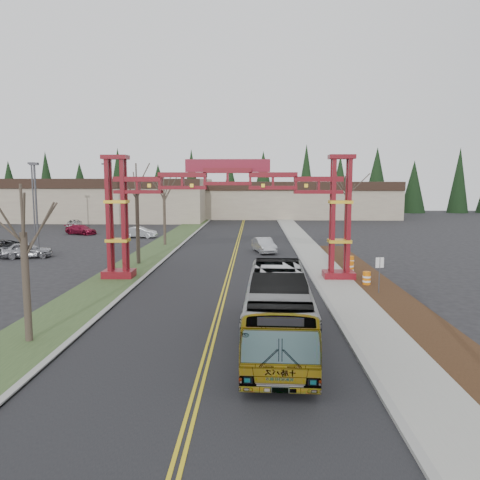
{
  "coord_description": "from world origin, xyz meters",
  "views": [
    {
      "loc": [
        1.89,
        -15.35,
        7.03
      ],
      "look_at": [
        0.98,
        14.42,
        3.3
      ],
      "focal_mm": 35.0,
      "sensor_mm": 36.0,
      "label": 1
    }
  ],
  "objects_px": {
    "transit_bus": "(278,309)",
    "gateway_arch": "(228,196)",
    "parked_car_far_a": "(140,232)",
    "barrel_south": "(367,279)",
    "bare_tree_median_mid": "(137,190)",
    "bare_tree_median_far": "(164,194)",
    "barrel_mid": "(350,268)",
    "parked_car_far_b": "(74,224)",
    "light_pole_near": "(36,203)",
    "silver_sedan": "(264,245)",
    "bare_tree_median_near": "(23,233)",
    "retail_building_west": "(85,199)",
    "bare_tree_right_far": "(347,193)",
    "parked_car_near_a": "(27,250)",
    "parked_car_mid_a": "(81,230)",
    "street_sign": "(380,268)",
    "retail_building_east": "(294,199)",
    "light_pole_far": "(106,190)",
    "light_pole_mid": "(33,193)",
    "barrel_north": "(350,263)"
  },
  "relations": [
    {
      "from": "parked_car_far_b",
      "to": "light_pole_near",
      "type": "bearing_deg",
      "value": -93.38
    },
    {
      "from": "retail_building_west",
      "to": "silver_sedan",
      "type": "distance_m",
      "value": 52.72
    },
    {
      "from": "parked_car_far_a",
      "to": "barrel_south",
      "type": "bearing_deg",
      "value": -136.19
    },
    {
      "from": "gateway_arch",
      "to": "light_pole_mid",
      "type": "relative_size",
      "value": 1.91
    },
    {
      "from": "bare_tree_median_mid",
      "to": "bare_tree_right_far",
      "type": "height_order",
      "value": "bare_tree_median_mid"
    },
    {
      "from": "bare_tree_median_far",
      "to": "barrel_mid",
      "type": "height_order",
      "value": "bare_tree_median_far"
    },
    {
      "from": "gateway_arch",
      "to": "bare_tree_median_far",
      "type": "distance_m",
      "value": 19.47
    },
    {
      "from": "parked_car_far_b",
      "to": "barrel_north",
      "type": "bearing_deg",
      "value": -60.91
    },
    {
      "from": "silver_sedan",
      "to": "light_pole_near",
      "type": "xyz_separation_m",
      "value": [
        -20.92,
        -4.01,
        4.33
      ]
    },
    {
      "from": "retail_building_west",
      "to": "retail_building_east",
      "type": "height_order",
      "value": "retail_building_west"
    },
    {
      "from": "gateway_arch",
      "to": "light_pole_far",
      "type": "bearing_deg",
      "value": 118.92
    },
    {
      "from": "silver_sedan",
      "to": "light_pole_mid",
      "type": "bearing_deg",
      "value": 139.63
    },
    {
      "from": "barrel_south",
      "to": "parked_car_mid_a",
      "type": "bearing_deg",
      "value": 135.51
    },
    {
      "from": "gateway_arch",
      "to": "barrel_mid",
      "type": "distance_m",
      "value": 10.83
    },
    {
      "from": "gateway_arch",
      "to": "barrel_south",
      "type": "distance_m",
      "value": 11.18
    },
    {
      "from": "light_pole_mid",
      "to": "light_pole_far",
      "type": "distance_m",
      "value": 11.93
    },
    {
      "from": "parked_car_mid_a",
      "to": "bare_tree_median_mid",
      "type": "height_order",
      "value": "bare_tree_median_mid"
    },
    {
      "from": "bare_tree_median_near",
      "to": "bare_tree_median_mid",
      "type": "relative_size",
      "value": 0.81
    },
    {
      "from": "light_pole_near",
      "to": "barrel_south",
      "type": "xyz_separation_m",
      "value": [
        27.55,
        -10.97,
        -4.56
      ]
    },
    {
      "from": "parked_car_near_a",
      "to": "bare_tree_median_far",
      "type": "height_order",
      "value": "bare_tree_median_far"
    },
    {
      "from": "parked_car_far_b",
      "to": "bare_tree_right_far",
      "type": "bearing_deg",
      "value": -56.88
    },
    {
      "from": "bare_tree_right_far",
      "to": "light_pole_near",
      "type": "relative_size",
      "value": 0.93
    },
    {
      "from": "parked_car_mid_a",
      "to": "street_sign",
      "type": "relative_size",
      "value": 1.91
    },
    {
      "from": "transit_bus",
      "to": "parked_car_near_a",
      "type": "distance_m",
      "value": 31.47
    },
    {
      "from": "silver_sedan",
      "to": "gateway_arch",
      "type": "bearing_deg",
      "value": -116.7
    },
    {
      "from": "retail_building_west",
      "to": "transit_bus",
      "type": "relative_size",
      "value": 4.12
    },
    {
      "from": "parked_car_far_a",
      "to": "light_pole_near",
      "type": "bearing_deg",
      "value": 165.0
    },
    {
      "from": "silver_sedan",
      "to": "barrel_south",
      "type": "height_order",
      "value": "silver_sedan"
    },
    {
      "from": "retail_building_west",
      "to": "bare_tree_median_near",
      "type": "height_order",
      "value": "retail_building_west"
    },
    {
      "from": "retail_building_west",
      "to": "barrel_north",
      "type": "bearing_deg",
      "value": -51.49
    },
    {
      "from": "retail_building_east",
      "to": "light_pole_mid",
      "type": "relative_size",
      "value": 3.98
    },
    {
      "from": "bare_tree_median_near",
      "to": "light_pole_near",
      "type": "bearing_deg",
      "value": 113.98
    },
    {
      "from": "light_pole_mid",
      "to": "barrel_mid",
      "type": "xyz_separation_m",
      "value": [
        36.53,
        -25.99,
        -5.0
      ]
    },
    {
      "from": "bare_tree_median_near",
      "to": "barrel_mid",
      "type": "bearing_deg",
      "value": 42.13
    },
    {
      "from": "parked_car_far_b",
      "to": "retail_building_west",
      "type": "bearing_deg",
      "value": 86.39
    },
    {
      "from": "parked_car_far_a",
      "to": "bare_tree_median_mid",
      "type": "distance_m",
      "value": 20.16
    },
    {
      "from": "gateway_arch",
      "to": "street_sign",
      "type": "xyz_separation_m",
      "value": [
        9.69,
        -4.54,
        -4.28
      ]
    },
    {
      "from": "transit_bus",
      "to": "bare_tree_median_far",
      "type": "distance_m",
      "value": 33.49
    },
    {
      "from": "parked_car_mid_a",
      "to": "bare_tree_median_near",
      "type": "xyz_separation_m",
      "value": [
        13.27,
        -41.86,
        4.18
      ]
    },
    {
      "from": "light_pole_near",
      "to": "retail_building_east",
      "type": "bearing_deg",
      "value": 62.16
    },
    {
      "from": "silver_sedan",
      "to": "bare_tree_median_near",
      "type": "relative_size",
      "value": 0.64
    },
    {
      "from": "parked_car_far_a",
      "to": "light_pole_mid",
      "type": "xyz_separation_m",
      "value": [
        -14.88,
        3.11,
        4.83
      ]
    },
    {
      "from": "bare_tree_median_mid",
      "to": "bare_tree_median_far",
      "type": "height_order",
      "value": "bare_tree_median_mid"
    },
    {
      "from": "gateway_arch",
      "to": "street_sign",
      "type": "relative_size",
      "value": 7.7
    },
    {
      "from": "light_pole_mid",
      "to": "light_pole_far",
      "type": "relative_size",
      "value": 0.97
    },
    {
      "from": "transit_bus",
      "to": "gateway_arch",
      "type": "bearing_deg",
      "value": 104.33
    },
    {
      "from": "bare_tree_median_near",
      "to": "bare_tree_right_far",
      "type": "xyz_separation_m",
      "value": [
        18.0,
        21.88,
        1.23
      ]
    },
    {
      "from": "retail_building_west",
      "to": "parked_car_far_b",
      "type": "relative_size",
      "value": 9.91
    },
    {
      "from": "street_sign",
      "to": "parked_car_far_a",
      "type": "bearing_deg",
      "value": 127.22
    },
    {
      "from": "gateway_arch",
      "to": "bare_tree_median_near",
      "type": "distance_m",
      "value": 15.96
    }
  ]
}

